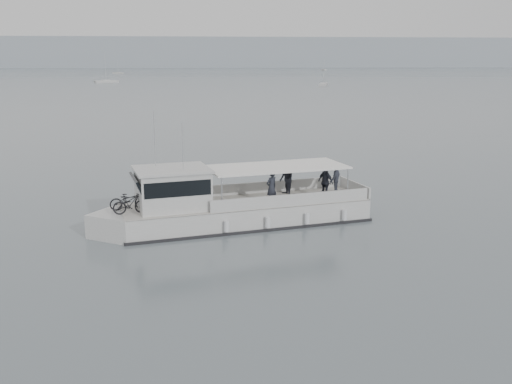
{
  "coord_description": "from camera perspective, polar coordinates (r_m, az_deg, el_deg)",
  "views": [
    {
      "loc": [
        -2.37,
        -23.72,
        7.98
      ],
      "look_at": [
        0.23,
        3.46,
        1.6
      ],
      "focal_mm": 40.0,
      "sensor_mm": 36.0,
      "label": 1
    }
  ],
  "objects": [
    {
      "name": "headland",
      "position": [
        583.76,
        -5.39,
        13.69
      ],
      "size": [
        1400.0,
        90.0,
        28.0
      ],
      "primitive_type": "cube",
      "color": "#939EA8",
      "rests_on": "ground"
    },
    {
      "name": "moored_fleet",
      "position": [
        246.81,
        -15.44,
        10.92
      ],
      "size": [
        422.94,
        357.44,
        11.37
      ],
      "color": "silver",
      "rests_on": "ground"
    },
    {
      "name": "tour_boat",
      "position": [
        27.82,
        -3.38,
        -1.51
      ],
      "size": [
        13.84,
        6.11,
        5.79
      ],
      "rotation": [
        0.0,
        0.0,
        0.23
      ],
      "color": "silver",
      "rests_on": "ground"
    },
    {
      "name": "ground",
      "position": [
        25.14,
        0.24,
        -5.36
      ],
      "size": [
        1400.0,
        1400.0,
        0.0
      ],
      "primitive_type": "plane",
      "color": "slate",
      "rests_on": "ground"
    }
  ]
}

